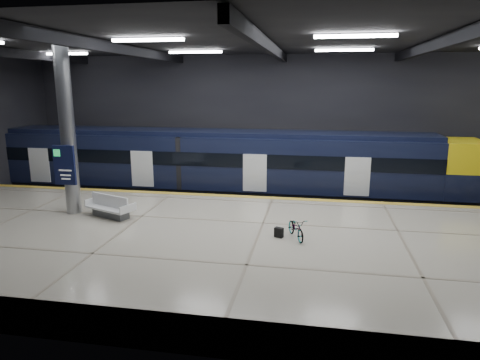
# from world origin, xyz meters

# --- Properties ---
(ground) EXTENTS (30.00, 30.00, 0.00)m
(ground) POSITION_xyz_m (0.00, 0.00, 0.00)
(ground) COLOR black
(ground) RESTS_ON ground
(room_shell) EXTENTS (30.10, 16.10, 8.05)m
(room_shell) POSITION_xyz_m (-0.00, 0.00, 5.72)
(room_shell) COLOR black
(room_shell) RESTS_ON ground
(platform) EXTENTS (30.00, 11.00, 1.10)m
(platform) POSITION_xyz_m (0.00, -2.50, 0.55)
(platform) COLOR beige
(platform) RESTS_ON ground
(safety_strip) EXTENTS (30.00, 0.40, 0.01)m
(safety_strip) POSITION_xyz_m (0.00, 2.75, 1.11)
(safety_strip) COLOR gold
(safety_strip) RESTS_ON platform
(rails) EXTENTS (30.00, 1.52, 0.16)m
(rails) POSITION_xyz_m (0.00, 5.50, 0.08)
(rails) COLOR gray
(rails) RESTS_ON ground
(train) EXTENTS (29.40, 2.84, 3.79)m
(train) POSITION_xyz_m (-2.27, 5.50, 2.06)
(train) COLOR black
(train) RESTS_ON ground
(bench) EXTENTS (2.26, 1.57, 0.92)m
(bench) POSITION_xyz_m (-6.19, -1.33, 1.42)
(bench) COLOR #595B60
(bench) RESTS_ON platform
(bicycle) EXTENTS (1.01, 1.52, 0.75)m
(bicycle) POSITION_xyz_m (1.34, -2.47, 1.48)
(bicycle) COLOR #99999E
(bicycle) RESTS_ON platform
(pannier_bag) EXTENTS (0.35, 0.28, 0.35)m
(pannier_bag) POSITION_xyz_m (0.74, -2.47, 1.28)
(pannier_bag) COLOR black
(pannier_bag) RESTS_ON platform
(info_column) EXTENTS (0.90, 0.78, 6.90)m
(info_column) POSITION_xyz_m (-8.00, -1.03, 4.46)
(info_column) COLOR #9EA0A5
(info_column) RESTS_ON platform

